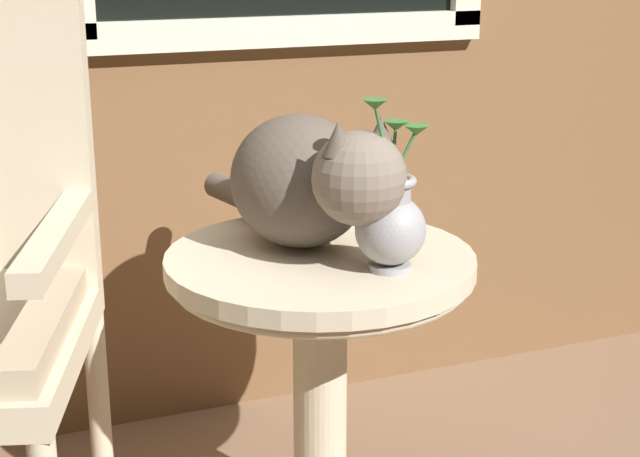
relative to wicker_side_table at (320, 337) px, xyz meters
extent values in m
cube|color=beige|center=(0.13, 0.56, 0.53)|extent=(1.02, 0.03, 0.07)
cylinder|color=beige|center=(0.00, 0.00, -0.13)|extent=(0.11, 0.11, 0.52)
cylinder|color=beige|center=(0.00, 0.00, 0.15)|extent=(0.59, 0.59, 0.03)
torus|color=beige|center=(0.00, 0.00, 0.12)|extent=(0.56, 0.56, 0.02)
cylinder|color=beige|center=(-0.40, 0.22, -0.20)|extent=(0.04, 0.04, 0.45)
cube|color=beige|center=(-0.48, -0.02, 0.27)|extent=(0.20, 0.49, 0.04)
ellipsoid|color=brown|center=(-0.02, 0.07, 0.30)|extent=(0.31, 0.33, 0.25)
sphere|color=#76695D|center=(0.03, -0.11, 0.34)|extent=(0.17, 0.17, 0.17)
cone|color=brown|center=(-0.02, -0.13, 0.42)|extent=(0.05, 0.05, 0.06)
cone|color=brown|center=(0.07, -0.10, 0.42)|extent=(0.05, 0.05, 0.06)
cylinder|color=brown|center=(-0.06, 0.26, 0.22)|extent=(0.11, 0.26, 0.06)
cylinder|color=#99999E|center=(0.08, -0.13, 0.18)|extent=(0.08, 0.08, 0.01)
ellipsoid|color=#99999E|center=(0.08, -0.13, 0.24)|extent=(0.13, 0.13, 0.13)
cylinder|color=#99999E|center=(0.08, -0.13, 0.31)|extent=(0.07, 0.07, 0.04)
torus|color=#99999E|center=(0.08, -0.13, 0.33)|extent=(0.09, 0.09, 0.02)
cylinder|color=#387533|center=(0.06, -0.13, 0.40)|extent=(0.04, 0.01, 0.14)
cone|color=#387533|center=(0.05, -0.14, 0.47)|extent=(0.04, 0.04, 0.02)
cylinder|color=#387533|center=(0.09, -0.12, 0.38)|extent=(0.02, 0.03, 0.09)
cone|color=#387533|center=(0.10, -0.11, 0.43)|extent=(0.04, 0.04, 0.02)
cylinder|color=#387533|center=(0.10, -0.13, 0.38)|extent=(0.05, 0.02, 0.09)
cone|color=#387533|center=(0.12, -0.14, 0.42)|extent=(0.04, 0.04, 0.02)
camera|label=1|loc=(-0.63, -1.62, 0.75)|focal=54.73mm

